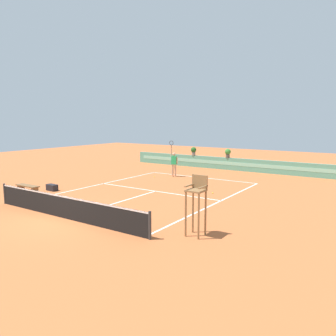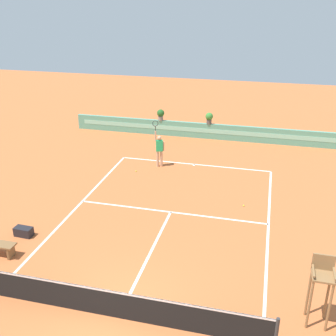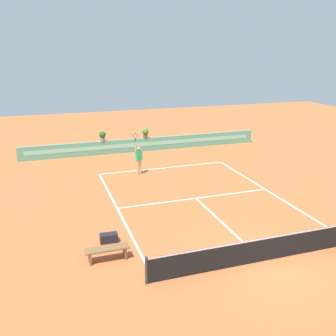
# 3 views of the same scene
# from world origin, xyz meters

# --- Properties ---
(ground_plane) EXTENTS (60.00, 60.00, 0.00)m
(ground_plane) POSITION_xyz_m (0.00, 6.00, 0.00)
(ground_plane) COLOR #BC6033
(court_lines) EXTENTS (8.32, 11.94, 0.01)m
(court_lines) POSITION_xyz_m (0.00, 6.72, 0.00)
(court_lines) COLOR white
(court_lines) RESTS_ON ground
(net) EXTENTS (8.92, 0.10, 1.00)m
(net) POSITION_xyz_m (0.00, 0.00, 0.51)
(net) COLOR #333333
(net) RESTS_ON ground
(back_wall_barrier) EXTENTS (18.00, 0.21, 1.00)m
(back_wall_barrier) POSITION_xyz_m (0.00, 16.39, 0.50)
(back_wall_barrier) COLOR #599E84
(back_wall_barrier) RESTS_ON ground
(bench_courtside) EXTENTS (1.60, 0.44, 0.51)m
(bench_courtside) POSITION_xyz_m (-5.36, 1.86, 0.38)
(bench_courtside) COLOR brown
(bench_courtside) RESTS_ON ground
(gear_bag) EXTENTS (0.72, 0.40, 0.36)m
(gear_bag) POSITION_xyz_m (-5.08, 3.22, 0.18)
(gear_bag) COLOR black
(gear_bag) RESTS_ON ground
(tennis_player) EXTENTS (0.59, 0.32, 2.58)m
(tennis_player) POSITION_xyz_m (-1.80, 11.16, 1.05)
(tennis_player) COLOR tan
(tennis_player) RESTS_ON ground
(tennis_ball_near_baseline) EXTENTS (0.07, 0.07, 0.07)m
(tennis_ball_near_baseline) POSITION_xyz_m (3.01, 7.69, 0.03)
(tennis_ball_near_baseline) COLOR #CCE033
(tennis_ball_near_baseline) RESTS_ON ground
(tennis_ball_mid_court) EXTENTS (0.07, 0.07, 0.07)m
(tennis_ball_mid_court) POSITION_xyz_m (-2.80, 10.15, 0.03)
(tennis_ball_mid_court) COLOR #CCE033
(tennis_ball_mid_court) RESTS_ON ground
(potted_plant_left) EXTENTS (0.48, 0.48, 0.72)m
(potted_plant_left) POSITION_xyz_m (-3.13, 16.39, 1.41)
(potted_plant_left) COLOR gray
(potted_plant_left) RESTS_ON back_wall_barrier
(potted_plant_centre) EXTENTS (0.48, 0.48, 0.72)m
(potted_plant_centre) POSITION_xyz_m (0.07, 16.39, 1.41)
(potted_plant_centre) COLOR #514C47
(potted_plant_centre) RESTS_ON back_wall_barrier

